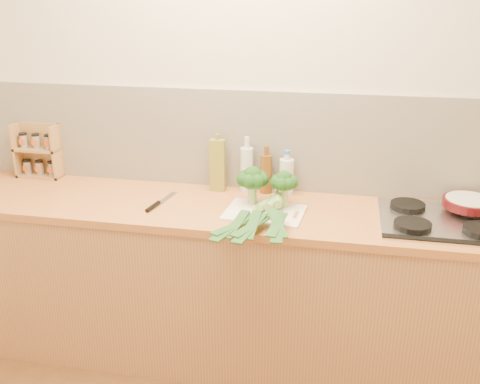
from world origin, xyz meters
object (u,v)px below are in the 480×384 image
Objects in this scene: chefs_knife at (157,204)px; gas_hob at (443,220)px; chopping_board at (265,213)px; skillet at (470,203)px; spice_rack at (39,154)px.

gas_hob is at bearing 12.10° from chefs_knife.
chefs_knife reaches higher than chopping_board.
skillet is 2.36m from spice_rack.
spice_rack is (-2.22, 0.25, 0.12)m from gas_hob.
spice_rack reaches higher than chefs_knife.
gas_hob is 1.53× the size of chopping_board.
gas_hob is 2.24m from spice_rack.
spice_rack reaches higher than gas_hob.
chopping_board is (-0.84, -0.06, -0.01)m from gas_hob.
gas_hob is at bearing -123.19° from skillet.
gas_hob is 0.84m from chopping_board.
gas_hob is at bearing -6.39° from spice_rack.
skillet reaches higher than chopping_board.
chopping_board is at bearing 10.28° from chefs_knife.
skillet is at bearing -2.86° from spice_rack.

